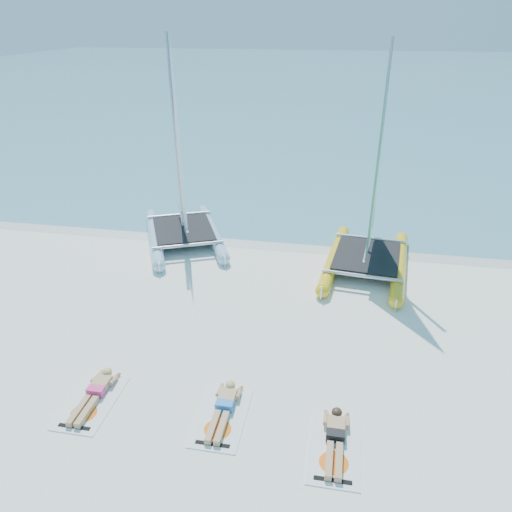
{
  "coord_description": "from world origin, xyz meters",
  "views": [
    {
      "loc": [
        2.25,
        -11.25,
        7.61
      ],
      "look_at": [
        -0.07,
        1.2,
        1.49
      ],
      "focal_mm": 35.0,
      "sensor_mm": 36.0,
      "label": 1
    }
  ],
  "objects_px": {
    "towel_a": "(92,402)",
    "towel_c": "(335,449)",
    "sunbather_a": "(95,392)",
    "sunbather_c": "(335,437)",
    "catamaran_blue": "(180,183)",
    "catamaran_yellow": "(374,197)",
    "sunbather_b": "(224,407)",
    "towel_b": "(222,417)"
  },
  "relations": [
    {
      "from": "towel_b",
      "to": "towel_c",
      "type": "bearing_deg",
      "value": -10.05
    },
    {
      "from": "towel_a",
      "to": "towel_c",
      "type": "distance_m",
      "value": 5.28
    },
    {
      "from": "catamaran_yellow",
      "to": "towel_b",
      "type": "distance_m",
      "value": 9.02
    },
    {
      "from": "catamaran_blue",
      "to": "sunbather_b",
      "type": "xyz_separation_m",
      "value": [
        3.69,
        -8.6,
        -2.08
      ]
    },
    {
      "from": "catamaran_yellow",
      "to": "towel_a",
      "type": "bearing_deg",
      "value": -120.11
    },
    {
      "from": "sunbather_b",
      "to": "towel_c",
      "type": "relative_size",
      "value": 0.93
    },
    {
      "from": "towel_a",
      "to": "sunbather_b",
      "type": "relative_size",
      "value": 1.07
    },
    {
      "from": "catamaran_yellow",
      "to": "towel_b",
      "type": "xyz_separation_m",
      "value": [
        -3.11,
        -8.16,
        -2.29
      ]
    },
    {
      "from": "catamaran_blue",
      "to": "towel_c",
      "type": "height_order",
      "value": "catamaran_blue"
    },
    {
      "from": "catamaran_yellow",
      "to": "sunbather_a",
      "type": "height_order",
      "value": "catamaran_yellow"
    },
    {
      "from": "towel_a",
      "to": "sunbather_c",
      "type": "distance_m",
      "value": 5.27
    },
    {
      "from": "catamaran_blue",
      "to": "towel_a",
      "type": "height_order",
      "value": "catamaran_blue"
    },
    {
      "from": "sunbather_a",
      "to": "sunbather_c",
      "type": "height_order",
      "value": "same"
    },
    {
      "from": "catamaran_blue",
      "to": "towel_a",
      "type": "relative_size",
      "value": 3.99
    },
    {
      "from": "sunbather_c",
      "to": "catamaran_yellow",
      "type": "bearing_deg",
      "value": 84.92
    },
    {
      "from": "towel_c",
      "to": "catamaran_blue",
      "type": "bearing_deg",
      "value": 123.3
    },
    {
      "from": "towel_a",
      "to": "sunbather_a",
      "type": "height_order",
      "value": "sunbather_a"
    },
    {
      "from": "towel_b",
      "to": "sunbather_b",
      "type": "height_order",
      "value": "sunbather_b"
    },
    {
      "from": "sunbather_a",
      "to": "sunbather_c",
      "type": "xyz_separation_m",
      "value": [
        5.27,
        -0.34,
        0.0
      ]
    },
    {
      "from": "towel_b",
      "to": "sunbather_c",
      "type": "height_order",
      "value": "sunbather_c"
    },
    {
      "from": "catamaran_yellow",
      "to": "towel_c",
      "type": "relative_size",
      "value": 3.94
    },
    {
      "from": "catamaran_blue",
      "to": "towel_a",
      "type": "xyz_separation_m",
      "value": [
        0.78,
        -8.87,
        -2.19
      ]
    },
    {
      "from": "towel_b",
      "to": "sunbather_b",
      "type": "distance_m",
      "value": 0.22
    },
    {
      "from": "towel_c",
      "to": "catamaran_yellow",
      "type": "bearing_deg",
      "value": 85.04
    },
    {
      "from": "sunbather_a",
      "to": "sunbather_c",
      "type": "relative_size",
      "value": 1.0
    },
    {
      "from": "catamaran_blue",
      "to": "towel_a",
      "type": "distance_m",
      "value": 9.17
    },
    {
      "from": "sunbather_a",
      "to": "towel_b",
      "type": "xyz_separation_m",
      "value": [
        2.9,
        -0.12,
        -0.11
      ]
    },
    {
      "from": "towel_a",
      "to": "towel_b",
      "type": "distance_m",
      "value": 2.91
    },
    {
      "from": "sunbather_a",
      "to": "towel_c",
      "type": "height_order",
      "value": "sunbather_a"
    },
    {
      "from": "catamaran_blue",
      "to": "towel_b",
      "type": "xyz_separation_m",
      "value": [
        3.69,
        -8.79,
        -2.19
      ]
    },
    {
      "from": "towel_a",
      "to": "catamaran_blue",
      "type": "bearing_deg",
      "value": 95.04
    },
    {
      "from": "towel_b",
      "to": "sunbather_b",
      "type": "bearing_deg",
      "value": 90.0
    },
    {
      "from": "towel_a",
      "to": "sunbather_a",
      "type": "bearing_deg",
      "value": 90.0
    },
    {
      "from": "sunbather_b",
      "to": "catamaran_yellow",
      "type": "bearing_deg",
      "value": 68.68
    },
    {
      "from": "catamaran_yellow",
      "to": "towel_a",
      "type": "height_order",
      "value": "catamaran_yellow"
    },
    {
      "from": "towel_a",
      "to": "towel_b",
      "type": "height_order",
      "value": "same"
    },
    {
      "from": "towel_c",
      "to": "sunbather_c",
      "type": "height_order",
      "value": "sunbather_c"
    },
    {
      "from": "catamaran_blue",
      "to": "towel_b",
      "type": "height_order",
      "value": "catamaran_blue"
    },
    {
      "from": "catamaran_blue",
      "to": "catamaran_yellow",
      "type": "xyz_separation_m",
      "value": [
        6.8,
        -0.64,
        0.1
      ]
    },
    {
      "from": "towel_a",
      "to": "sunbather_c",
      "type": "height_order",
      "value": "sunbather_c"
    },
    {
      "from": "sunbather_a",
      "to": "towel_c",
      "type": "relative_size",
      "value": 0.93
    },
    {
      "from": "towel_a",
      "to": "towel_b",
      "type": "bearing_deg",
      "value": 1.51
    }
  ]
}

